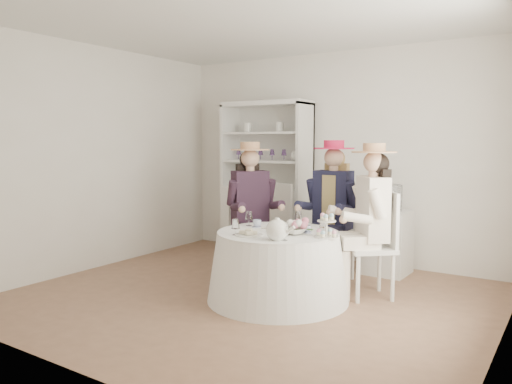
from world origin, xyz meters
The scene contains 23 objects.
ground centered at (0.00, 0.00, 0.00)m, with size 4.50×4.50×0.00m, color brown.
ceiling centered at (0.00, 0.00, 2.70)m, with size 4.50×4.50×0.00m, color white.
wall_back centered at (0.00, 2.00, 1.35)m, with size 4.50×4.50×0.00m, color white.
wall_front centered at (0.00, -2.00, 1.35)m, with size 4.50×4.50×0.00m, color white.
wall_left centered at (-2.25, 0.00, 1.35)m, with size 4.50×4.50×0.00m, color white.
wall_right centered at (2.25, 0.00, 1.35)m, with size 4.50×4.50×0.00m, color white.
tea_table centered at (0.27, 0.08, 0.34)m, with size 1.38×1.38×0.68m.
hutch centered at (-0.89, 1.73, 0.74)m, with size 1.34×0.74×2.08m.
side_table centered at (0.85, 1.63, 0.37)m, with size 0.48×0.48×0.75m, color silver.
hatbox centered at (0.85, 1.63, 0.90)m, with size 0.30×0.30×0.30m, color black.
guest_left centered at (-0.44, 0.66, 0.87)m, with size 0.66×0.63×1.55m.
guest_mid centered at (0.42, 0.99, 0.89)m, with size 0.56×0.59×1.57m.
guest_right centered at (0.98, 0.65, 0.87)m, with size 0.66×0.64×1.54m.
spare_chair centered at (-0.44, 1.53, 0.55)m, with size 0.54×0.54×1.02m.
teacup_a centered at (-0.03, 0.17, 0.71)m, with size 0.09×0.09×0.07m, color white.
teacup_b centered at (0.30, 0.35, 0.71)m, with size 0.06×0.06×0.06m, color white.
teacup_c centered at (0.54, 0.18, 0.71)m, with size 0.08×0.08×0.06m, color white.
flower_bowl centered at (0.48, 0.03, 0.71)m, with size 0.21×0.21×0.05m, color white.
flower_arrangement centered at (0.50, 0.10, 0.77)m, with size 0.19×0.19×0.07m.
table_teapot centered at (0.48, -0.29, 0.77)m, with size 0.28×0.20×0.21m.
sandwich_plate centered at (0.14, -0.25, 0.70)m, with size 0.26×0.26×0.06m.
cupcake_stand centered at (0.79, 0.07, 0.76)m, with size 0.23×0.23×0.21m.
stemware_set centered at (0.27, 0.08, 0.76)m, with size 0.92×0.88×0.15m.
Camera 1 is at (2.71, -4.04, 1.56)m, focal length 35.00 mm.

